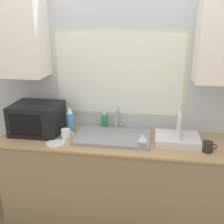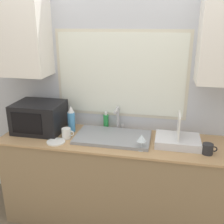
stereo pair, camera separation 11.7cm
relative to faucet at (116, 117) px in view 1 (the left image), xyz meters
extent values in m
cube|color=#8C7251|center=(0.01, -0.23, -0.60)|extent=(2.15, 0.59, 0.88)
cube|color=tan|center=(0.01, -0.23, -0.15)|extent=(2.18, 0.62, 0.02)
cube|color=silver|center=(0.01, 0.09, 0.25)|extent=(6.00, 0.06, 2.60)
cube|color=beige|center=(0.01, 0.06, 0.42)|extent=(1.31, 0.01, 0.85)
cube|color=white|center=(0.01, 0.06, 0.42)|extent=(1.25, 0.01, 0.79)
cube|color=white|center=(-0.92, -0.10, 0.80)|extent=(0.49, 0.32, 0.78)
cube|color=gray|center=(0.00, -0.22, -0.13)|extent=(0.70, 0.42, 0.03)
cylinder|color=#B7B7BC|center=(0.00, 0.02, -0.02)|extent=(0.03, 0.03, 0.24)
cylinder|color=#B7B7BC|center=(0.00, -0.05, 0.08)|extent=(0.03, 0.15, 0.03)
cylinder|color=#B7B7BC|center=(0.05, 0.02, -0.11)|extent=(0.02, 0.02, 0.06)
cube|color=black|center=(-0.77, -0.18, 0.00)|extent=(0.47, 0.38, 0.29)
cube|color=black|center=(-0.80, -0.37, 0.00)|extent=(0.31, 0.01, 0.21)
cube|color=silver|center=(0.59, -0.22, -0.11)|extent=(0.39, 0.30, 0.07)
cube|color=white|center=(0.59, -0.22, 0.04)|extent=(0.01, 0.22, 0.22)
cylinder|color=#4C99D8|center=(-0.45, -0.12, -0.04)|extent=(0.07, 0.07, 0.20)
cone|color=silver|center=(-0.45, -0.12, 0.09)|extent=(0.07, 0.07, 0.07)
cylinder|color=#268C3F|center=(-0.13, 0.02, -0.07)|extent=(0.05, 0.05, 0.15)
cylinder|color=white|center=(-0.13, 0.02, 0.02)|extent=(0.03, 0.03, 0.03)
cylinder|color=white|center=(-0.44, -0.30, -0.09)|extent=(0.08, 0.08, 0.10)
torus|color=white|center=(-0.39, -0.30, -0.09)|extent=(0.05, 0.01, 0.05)
cylinder|color=silver|center=(0.28, -0.39, -0.14)|extent=(0.07, 0.07, 0.00)
cylinder|color=silver|center=(0.28, -0.39, -0.10)|extent=(0.01, 0.01, 0.08)
cone|color=silver|center=(0.28, -0.39, -0.03)|extent=(0.08, 0.08, 0.06)
cylinder|color=#262628|center=(0.83, -0.35, -0.10)|extent=(0.09, 0.09, 0.09)
torus|color=#262628|center=(0.88, -0.35, -0.09)|extent=(0.05, 0.01, 0.05)
cylinder|color=white|center=(-0.50, -0.41, -0.14)|extent=(0.17, 0.17, 0.01)
camera|label=1|loc=(0.34, -2.46, 0.90)|focal=42.00mm
camera|label=2|loc=(0.46, -2.44, 0.90)|focal=42.00mm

